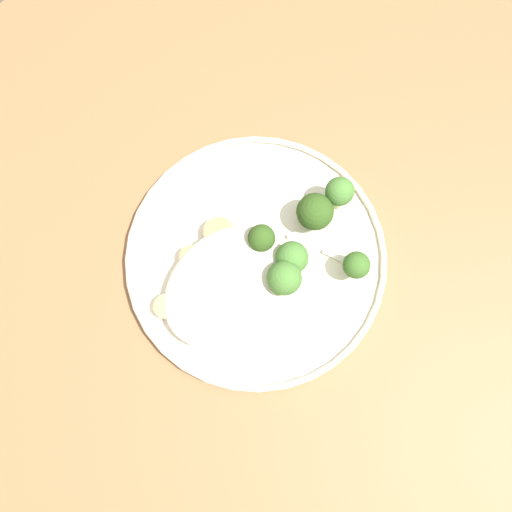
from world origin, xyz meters
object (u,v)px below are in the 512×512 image
seared_scallop_rear_pale (192,308)px  seared_scallop_half_hidden (229,265)px  broccoli_floret_rear_charred (315,212)px  dinner_plate (256,258)px  seared_scallop_large_seared (220,233)px  seared_scallop_tilted_round (191,257)px  broccoli_floret_left_leaning (284,278)px  seared_scallop_on_noodles (268,260)px  seared_scallop_center_golden (238,318)px  seared_scallop_left_edge (167,307)px  broccoli_floret_beside_noodles (339,193)px  broccoli_floret_near_rim (356,265)px  broccoli_floret_tall_stalk (262,238)px  broccoli_floret_front_edge (291,254)px

seared_scallop_rear_pale → seared_scallop_half_hidden: 0.06m
seared_scallop_half_hidden → broccoli_floret_rear_charred: broccoli_floret_rear_charred is taller
dinner_plate → seared_scallop_large_seared: bearing=101.1°
seared_scallop_rear_pale → seared_scallop_half_hidden: same height
seared_scallop_half_hidden → seared_scallop_tilted_round: size_ratio=0.91×
seared_scallop_rear_pale → broccoli_floret_left_leaning: broccoli_floret_left_leaning is taller
seared_scallop_on_noodles → seared_scallop_center_golden: bearing=-163.9°
seared_scallop_left_edge → broccoli_floret_rear_charred: (0.18, -0.05, 0.02)m
seared_scallop_rear_pale → broccoli_floret_rear_charred: broccoli_floret_rear_charred is taller
dinner_plate → broccoli_floret_left_leaning: size_ratio=5.19×
broccoli_floret_rear_charred → broccoli_floret_beside_noodles: size_ratio=0.93×
seared_scallop_rear_pale → broccoli_floret_rear_charred: size_ratio=0.69×
seared_scallop_center_golden → seared_scallop_rear_pale: bearing=122.3°
seared_scallop_on_noodles → broccoli_floret_near_rim: size_ratio=0.73×
seared_scallop_left_edge → broccoli_floret_beside_noodles: 0.22m
broccoli_floret_tall_stalk → broccoli_floret_left_leaning: broccoli_floret_left_leaning is taller
broccoli_floret_front_edge → broccoli_floret_beside_noodles: (0.08, 0.01, 0.01)m
broccoli_floret_front_edge → seared_scallop_rear_pale: bearing=161.7°
seared_scallop_half_hidden → seared_scallop_center_golden: 0.06m
seared_scallop_rear_pale → broccoli_floret_beside_noodles: 0.20m
seared_scallop_on_noodles → broccoli_floret_rear_charred: broccoli_floret_rear_charred is taller
seared_scallop_half_hidden → broccoli_floret_front_edge: (0.05, -0.04, 0.02)m
seared_scallop_half_hidden → seared_scallop_on_noodles: seared_scallop_on_noodles is taller
seared_scallop_left_edge → seared_scallop_half_hidden: size_ratio=1.14×
broccoli_floret_front_edge → broccoli_floret_tall_stalk: bearing=106.8°
broccoli_floret_left_leaning → seared_scallop_on_noodles: bearing=75.8°
dinner_plate → seared_scallop_large_seared: size_ratio=8.50×
broccoli_floret_left_leaning → broccoli_floret_beside_noodles: bearing=11.2°
seared_scallop_center_golden → broccoli_floret_left_leaning: bearing=-8.4°
seared_scallop_center_golden → broccoli_floret_left_leaning: size_ratio=0.64×
seared_scallop_half_hidden → seared_scallop_large_seared: seared_scallop_large_seared is taller
seared_scallop_large_seared → broccoli_floret_tall_stalk: size_ratio=0.71×
seared_scallop_on_noodles → broccoli_floret_beside_noodles: 0.11m
seared_scallop_left_edge → broccoli_floret_near_rim: (0.17, -0.12, 0.02)m
seared_scallop_large_seared → seared_scallop_tilted_round: seared_scallop_large_seared is taller
broccoli_floret_left_leaning → seared_scallop_tilted_round: bearing=118.2°
seared_scallop_large_seared → broccoli_floret_rear_charred: (0.09, -0.06, 0.02)m
seared_scallop_half_hidden → seared_scallop_large_seared: size_ratio=0.68×
seared_scallop_left_edge → broccoli_floret_rear_charred: size_ratio=0.51×
seared_scallop_tilted_round → broccoli_floret_rear_charred: broccoli_floret_rear_charred is taller
seared_scallop_left_edge → seared_scallop_on_noodles: 0.12m
dinner_plate → seared_scallop_left_edge: bearing=164.3°
seared_scallop_large_seared → broccoli_floret_left_leaning: bearing=-84.8°
seared_scallop_center_golden → broccoli_floret_front_edge: size_ratio=0.76×
seared_scallop_left_edge → seared_scallop_large_seared: (0.10, 0.02, 0.00)m
broccoli_floret_near_rim → broccoli_floret_left_leaning: size_ratio=0.78×
seared_scallop_large_seared → broccoli_floret_beside_noodles: 0.14m
seared_scallop_large_seared → broccoli_floret_rear_charred: bearing=-36.2°
seared_scallop_left_edge → seared_scallop_on_noodles: same height
seared_scallop_tilted_round → seared_scallop_half_hidden: bearing=-57.2°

